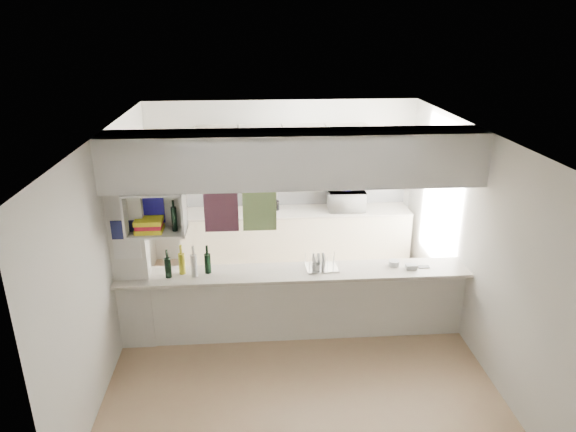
{
  "coord_description": "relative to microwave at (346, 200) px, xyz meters",
  "views": [
    {
      "loc": [
        -0.48,
        -5.47,
        3.71
      ],
      "look_at": [
        -0.04,
        0.5,
        1.44
      ],
      "focal_mm": 32.0,
      "sensor_mm": 36.0,
      "label": 1
    }
  ],
  "objects": [
    {
      "name": "floor",
      "position": [
        -0.99,
        -2.07,
        -1.08
      ],
      "size": [
        4.8,
        4.8,
        0.0
      ],
      "primitive_type": "plane",
      "color": "tan",
      "rests_on": "ground"
    },
    {
      "name": "ceiling",
      "position": [
        -0.99,
        -2.07,
        1.52
      ],
      "size": [
        4.8,
        4.8,
        0.0
      ],
      "primitive_type": "plane",
      "color": "white",
      "rests_on": "wall_back"
    },
    {
      "name": "wall_back",
      "position": [
        -0.99,
        0.33,
        0.22
      ],
      "size": [
        4.2,
        0.0,
        4.2
      ],
      "primitive_type": "plane",
      "rotation": [
        1.57,
        0.0,
        0.0
      ],
      "color": "silver",
      "rests_on": "floor"
    },
    {
      "name": "wall_left",
      "position": [
        -3.09,
        -2.07,
        0.22
      ],
      "size": [
        0.0,
        4.8,
        4.8
      ],
      "primitive_type": "plane",
      "rotation": [
        1.57,
        0.0,
        1.57
      ],
      "color": "silver",
      "rests_on": "floor"
    },
    {
      "name": "wall_right",
      "position": [
        1.11,
        -2.07,
        0.22
      ],
      "size": [
        0.0,
        4.8,
        4.8
      ],
      "primitive_type": "plane",
      "rotation": [
        1.57,
        0.0,
        -1.57
      ],
      "color": "silver",
      "rests_on": "floor"
    },
    {
      "name": "servery_partition",
      "position": [
        -1.17,
        -2.07,
        0.58
      ],
      "size": [
        4.2,
        0.5,
        2.6
      ],
      "color": "silver",
      "rests_on": "floor"
    },
    {
      "name": "cubby_shelf",
      "position": [
        -2.56,
        -2.13,
        0.63
      ],
      "size": [
        0.65,
        0.35,
        0.5
      ],
      "color": "white",
      "rests_on": "bulkhead"
    },
    {
      "name": "kitchen_run",
      "position": [
        -0.83,
        0.07,
        -0.25
      ],
      "size": [
        3.6,
        0.63,
        2.24
      ],
      "color": "#ECE3C8",
      "rests_on": "floor"
    },
    {
      "name": "microwave",
      "position": [
        0.0,
        0.0,
        0.0
      ],
      "size": [
        0.58,
        0.4,
        0.32
      ],
      "primitive_type": "imported",
      "rotation": [
        0.0,
        0.0,
        3.12
      ],
      "color": "white",
      "rests_on": "bench_top"
    },
    {
      "name": "bowl",
      "position": [
        -0.01,
        0.02,
        0.19
      ],
      "size": [
        0.24,
        0.24,
        0.06
      ],
      "primitive_type": "imported",
      "color": "#100B7A",
      "rests_on": "microwave"
    },
    {
      "name": "dish_rack",
      "position": [
        -0.66,
        -2.01,
        -0.08
      ],
      "size": [
        0.4,
        0.31,
        0.2
      ],
      "rotation": [
        0.0,
        0.0,
        0.06
      ],
      "color": "silver",
      "rests_on": "breakfast_bar"
    },
    {
      "name": "cup",
      "position": [
        -0.74,
        -2.1,
        -0.1
      ],
      "size": [
        0.13,
        0.13,
        0.09
      ],
      "primitive_type": "imported",
      "rotation": [
        0.0,
        0.0,
        0.19
      ],
      "color": "white",
      "rests_on": "dish_rack"
    },
    {
      "name": "wine_bottles",
      "position": [
        -2.25,
        -2.07,
        -0.02
      ],
      "size": [
        0.53,
        0.16,
        0.38
      ],
      "color": "black",
      "rests_on": "breakfast_bar"
    },
    {
      "name": "plastic_tubs",
      "position": [
        0.31,
        -2.04,
        -0.13
      ],
      "size": [
        0.48,
        0.21,
        0.06
      ],
      "color": "silver",
      "rests_on": "breakfast_bar"
    },
    {
      "name": "utensil_jar",
      "position": [
        -1.1,
        0.08,
        -0.09
      ],
      "size": [
        0.1,
        0.1,
        0.15
      ],
      "primitive_type": "cylinder",
      "color": "black",
      "rests_on": "bench_top"
    },
    {
      "name": "knife_block",
      "position": [
        -1.2,
        0.11,
        -0.05
      ],
      "size": [
        0.12,
        0.11,
        0.22
      ],
      "primitive_type": "cube",
      "rotation": [
        0.0,
        0.0,
        0.19
      ],
      "color": "brown",
      "rests_on": "bench_top"
    }
  ]
}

